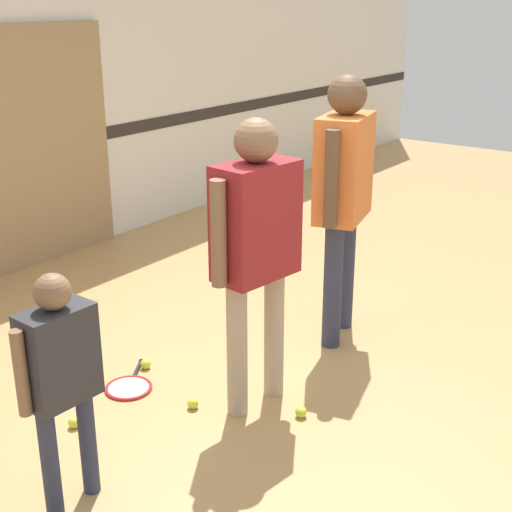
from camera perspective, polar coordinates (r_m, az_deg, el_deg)
name	(u,v)px	position (r m, az deg, el deg)	size (l,w,h in m)	color
ground_plane	(248,391)	(4.37, -0.64, -10.78)	(16.00, 16.00, 0.00)	tan
person_instructor	(256,236)	(3.83, 0.00, 1.60)	(0.63, 0.31, 1.66)	tan
person_student_left	(60,367)	(3.27, -15.38, -8.59)	(0.44, 0.19, 1.15)	#2D334C
person_student_right	(344,182)	(4.69, 7.01, 5.93)	(0.66, 0.39, 1.79)	#2D334C
racket_spare_on_floor	(129,386)	(4.47, -10.11, -10.22)	(0.50, 0.40, 0.03)	red
tennis_ball_near_instructor	(301,412)	(4.13, 3.63, -12.34)	(0.07, 0.07, 0.07)	#CCE038
tennis_ball_by_spare_racket	(146,364)	(4.65, -8.82, -8.53)	(0.07, 0.07, 0.07)	#CCE038
tennis_ball_stray_left	(193,403)	(4.21, -5.07, -11.66)	(0.07, 0.07, 0.07)	#CCE038
tennis_ball_stray_right	(74,422)	(4.15, -14.35, -12.76)	(0.07, 0.07, 0.07)	#CCE038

